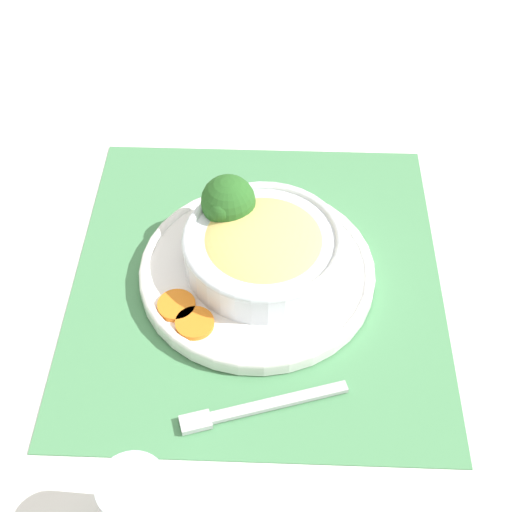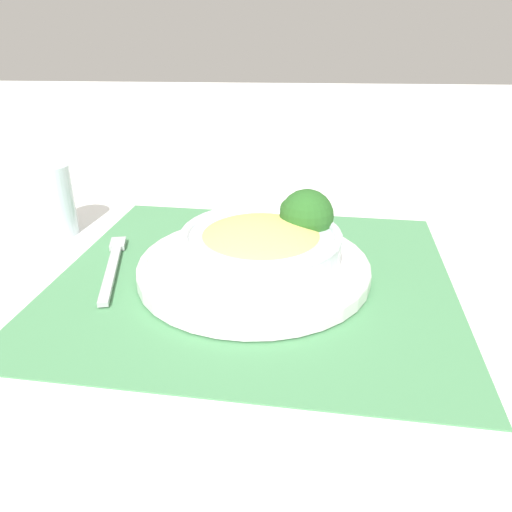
# 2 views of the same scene
# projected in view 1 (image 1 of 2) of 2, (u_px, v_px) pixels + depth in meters

# --- Properties ---
(ground_plane) EXTENTS (4.00, 4.00, 0.00)m
(ground_plane) POSITION_uv_depth(u_px,v_px,m) (257.00, 278.00, 0.87)
(ground_plane) COLOR white
(placemat) EXTENTS (0.52, 0.49, 0.00)m
(placemat) POSITION_uv_depth(u_px,v_px,m) (257.00, 277.00, 0.87)
(placemat) COLOR #4C8C59
(placemat) RESTS_ON ground_plane
(plate) EXTENTS (0.28, 0.28, 0.02)m
(plate) POSITION_uv_depth(u_px,v_px,m) (257.00, 270.00, 0.86)
(plate) COLOR white
(plate) RESTS_ON placemat
(bowl) EXTENTS (0.19, 0.19, 0.05)m
(bowl) POSITION_uv_depth(u_px,v_px,m) (263.00, 247.00, 0.84)
(bowl) COLOR silver
(bowl) RESTS_ON plate
(broccoli_floret) EXTENTS (0.07, 0.07, 0.08)m
(broccoli_floret) POSITION_uv_depth(u_px,v_px,m) (228.00, 203.00, 0.86)
(broccoli_floret) COLOR #759E51
(broccoli_floret) RESTS_ON plate
(carrot_slice_near) EXTENTS (0.04, 0.04, 0.01)m
(carrot_slice_near) POSITION_uv_depth(u_px,v_px,m) (177.00, 305.00, 0.82)
(carrot_slice_near) COLOR orange
(carrot_slice_near) RESTS_ON plate
(carrot_slice_middle) EXTENTS (0.04, 0.04, 0.01)m
(carrot_slice_middle) POSITION_uv_depth(u_px,v_px,m) (195.00, 323.00, 0.80)
(carrot_slice_middle) COLOR orange
(carrot_slice_middle) RESTS_ON plate
(water_glass) EXTENTS (0.06, 0.06, 0.10)m
(water_glass) POSITION_uv_depth(u_px,v_px,m) (139.00, 511.00, 0.63)
(water_glass) COLOR silver
(water_glass) RESTS_ON ground_plane
(fork) EXTENTS (0.05, 0.18, 0.01)m
(fork) POSITION_uv_depth(u_px,v_px,m) (248.00, 410.00, 0.75)
(fork) COLOR #B7B7BC
(fork) RESTS_ON placemat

